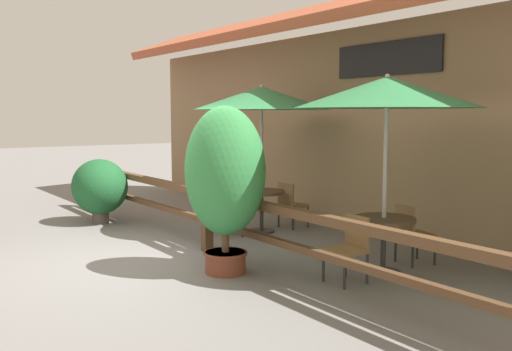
{
  "coord_description": "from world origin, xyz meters",
  "views": [
    {
      "loc": [
        7.41,
        -3.27,
        2.09
      ],
      "look_at": [
        0.72,
        1.46,
        1.2
      ],
      "focal_mm": 40.0,
      "sensor_mm": 36.0,
      "label": 1
    }
  ],
  "objects": [
    {
      "name": "ground_plane",
      "position": [
        0.0,
        0.0,
        0.0
      ],
      "size": [
        60.0,
        60.0,
        0.0
      ],
      "primitive_type": "plane",
      "color": "slate"
    },
    {
      "name": "building_facade",
      "position": [
        0.0,
        4.1,
        2.17
      ],
      "size": [
        14.28,
        1.49,
        4.23
      ],
      "color": "#997A56",
      "rests_on": "ground"
    },
    {
      "name": "patio_railing",
      "position": [
        0.0,
        1.05,
        0.7
      ],
      "size": [
        10.4,
        0.14,
        0.95
      ],
      "color": "brown",
      "rests_on": "ground"
    },
    {
      "name": "patio_umbrella_near",
      "position": [
        -0.69,
        2.58,
        2.36
      ],
      "size": [
        2.41,
        2.41,
        2.6
      ],
      "color": "#B7B2A8",
      "rests_on": "ground"
    },
    {
      "name": "dining_table_near",
      "position": [
        -0.69,
        2.58,
        0.59
      ],
      "size": [
        0.82,
        0.82,
        0.74
      ],
      "color": "#4C3826",
      "rests_on": "ground"
    },
    {
      "name": "chair_near_streetside",
      "position": [
        -0.72,
        1.93,
        0.46
      ],
      "size": [
        0.43,
        0.43,
        0.83
      ],
      "rotation": [
        0.0,
        0.0,
        -0.03
      ],
      "color": "olive",
      "rests_on": "ground"
    },
    {
      "name": "chair_near_wallside",
      "position": [
        -0.67,
        3.22,
        0.46
      ],
      "size": [
        0.45,
        0.45,
        0.83
      ],
      "rotation": [
        0.0,
        0.0,
        3.23
      ],
      "color": "olive",
      "rests_on": "ground"
    },
    {
      "name": "patio_umbrella_middle",
      "position": [
        2.38,
        2.34,
        2.36
      ],
      "size": [
        2.41,
        2.41,
        2.6
      ],
      "color": "#B7B2A8",
      "rests_on": "ground"
    },
    {
      "name": "dining_table_middle",
      "position": [
        2.38,
        2.34,
        0.59
      ],
      "size": [
        0.82,
        0.82,
        0.74
      ],
      "color": "#4C3826",
      "rests_on": "ground"
    },
    {
      "name": "chair_middle_streetside",
      "position": [
        2.42,
        1.68,
        0.46
      ],
      "size": [
        0.43,
        0.43,
        0.83
      ],
      "rotation": [
        0.0,
        0.0,
        -0.01
      ],
      "color": "olive",
      "rests_on": "ground"
    },
    {
      "name": "chair_middle_wallside",
      "position": [
        2.3,
        3.0,
        0.46
      ],
      "size": [
        0.5,
        0.5,
        0.83
      ],
      "rotation": [
        0.0,
        0.0,
        2.92
      ],
      "color": "olive",
      "rests_on": "ground"
    },
    {
      "name": "potted_plant_corner_fern",
      "position": [
        1.18,
        0.64,
        1.3
      ],
      "size": [
        1.13,
        1.02,
        2.2
      ],
      "color": "brown",
      "rests_on": "ground"
    },
    {
      "name": "potted_plant_tall_tropical",
      "position": [
        -3.17,
        0.53,
        0.69
      ],
      "size": [
        1.16,
        1.04,
        1.23
      ],
      "color": "#564C47",
      "rests_on": "ground"
    }
  ]
}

